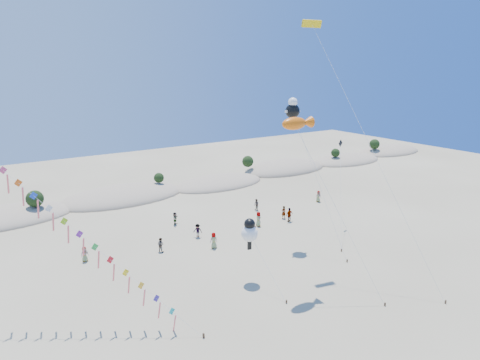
# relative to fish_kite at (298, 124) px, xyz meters

# --- Properties ---
(dune_ridge) EXTENTS (145.30, 11.49, 5.57)m
(dune_ridge) POSITION_rel_fish_kite_xyz_m (-4.52, 32.81, -14.29)
(dune_ridge) COLOR gray
(dune_ridge) RESTS_ON ground
(fish_kite) EXTENTS (5.16, 8.21, 14.98)m
(fish_kite) POSITION_rel_fish_kite_xyz_m (0.00, 0.00, 0.00)
(fish_kite) COLOR #3F2D1E
(fish_kite) RESTS_ON ground
(cartoon_kite_low) EXTENTS (1.51, 5.81, 5.97)m
(cartoon_kite_low) POSITION_rel_fish_kite_xyz_m (-3.32, 2.12, -9.66)
(cartoon_kite_low) COLOR #3F2D1E
(cartoon_kite_low) RESTS_ON ground
(cartoon_kite_high) EXTENTS (2.08, 8.83, 15.95)m
(cartoon_kite_high) POSITION_rel_fish_kite_xyz_m (5.85, 7.54, 0.27)
(cartoon_kite_high) COLOR #3F2D1E
(cartoon_kite_high) RESTS_ON ground
(parafoil_kite) EXTENTS (4.24, 14.68, 23.22)m
(parafoil_kite) POSITION_rel_fish_kite_xyz_m (4.97, 3.65, 7.70)
(parafoil_kite) COLOR #3F2D1E
(parafoil_kite) RESTS_ON ground
(dark_kite) EXTENTS (6.51, 6.86, 10.61)m
(dark_kite) POSITION_rel_fish_kite_xyz_m (12.47, 6.29, -7.21)
(dark_kite) COLOR #3F2D1E
(dark_kite) RESTS_ON ground
(beachgoers) EXTENTS (34.14, 9.84, 1.84)m
(beachgoers) POSITION_rel_fish_kite_xyz_m (1.65, 13.44, -13.56)
(beachgoers) COLOR slate
(beachgoers) RESTS_ON ground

